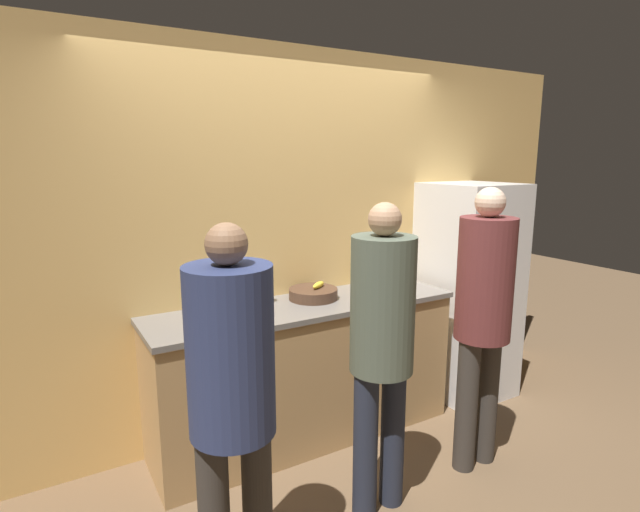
% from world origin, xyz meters
% --- Properties ---
extents(ground_plane, '(14.00, 14.00, 0.00)m').
position_xyz_m(ground_plane, '(0.00, 0.00, 0.00)').
color(ground_plane, brown).
extents(wall_back, '(5.20, 0.06, 2.60)m').
position_xyz_m(wall_back, '(0.00, 0.63, 1.30)').
color(wall_back, '#E0B266').
rests_on(wall_back, ground_plane).
extents(counter, '(2.08, 0.61, 0.94)m').
position_xyz_m(counter, '(0.00, 0.34, 0.47)').
color(counter, tan).
rests_on(counter, ground_plane).
extents(refrigerator, '(0.62, 0.67, 1.69)m').
position_xyz_m(refrigerator, '(1.44, 0.28, 0.84)').
color(refrigerator, white).
rests_on(refrigerator, ground_plane).
extents(person_left, '(0.35, 0.35, 1.64)m').
position_xyz_m(person_left, '(-0.87, -0.65, 0.98)').
color(person_left, '#38332D').
rests_on(person_left, ground_plane).
extents(person_center, '(0.33, 0.33, 1.67)m').
position_xyz_m(person_center, '(-0.01, -0.50, 0.98)').
color(person_center, '#232838').
rests_on(person_center, ground_plane).
extents(person_right, '(0.33, 0.33, 1.72)m').
position_xyz_m(person_right, '(0.75, -0.49, 1.01)').
color(person_right, '#38332D').
rests_on(person_right, ground_plane).
extents(fruit_bowl, '(0.33, 0.33, 0.11)m').
position_xyz_m(fruit_bowl, '(0.10, 0.39, 0.98)').
color(fruit_bowl, '#4C3323').
rests_on(fruit_bowl, counter).
extents(utensil_crock, '(0.10, 0.10, 0.30)m').
position_xyz_m(utensil_crock, '(-0.59, 0.51, 1.01)').
color(utensil_crock, silver).
rests_on(utensil_crock, counter).
extents(bottle_amber, '(0.05, 0.05, 0.15)m').
position_xyz_m(bottle_amber, '(-0.68, 0.27, 1.00)').
color(bottle_amber, brown).
rests_on(bottle_amber, counter).
extents(cup_yellow, '(0.08, 0.08, 0.10)m').
position_xyz_m(cup_yellow, '(0.57, 0.48, 0.99)').
color(cup_yellow, gold).
rests_on(cup_yellow, counter).
extents(cup_white, '(0.09, 0.09, 0.10)m').
position_xyz_m(cup_white, '(-0.20, 0.49, 0.99)').
color(cup_white, white).
rests_on(cup_white, counter).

